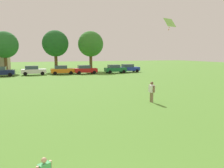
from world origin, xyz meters
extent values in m
plane|color=#568C33|center=(0.00, 30.00, 0.00)|extent=(160.00, 160.00, 0.00)
cylinder|color=tan|center=(-1.01, 2.82, 0.69)|extent=(0.07, 0.07, 0.34)
sphere|color=tan|center=(-1.19, 2.70, 0.95)|extent=(0.16, 0.16, 0.16)
cylinder|color=#8C7259|center=(7.37, 11.93, 0.41)|extent=(0.15, 0.15, 0.81)
cylinder|color=#8C7259|center=(7.37, 12.18, 0.41)|extent=(0.15, 0.15, 0.81)
cube|color=white|center=(7.37, 12.05, 1.10)|extent=(0.32, 0.55, 0.57)
cylinder|color=brown|center=(7.38, 11.72, 1.12)|extent=(0.12, 0.12, 0.54)
cylinder|color=brown|center=(7.36, 12.39, 1.12)|extent=(0.12, 0.12, 0.54)
sphere|color=brown|center=(7.37, 12.05, 1.53)|extent=(0.25, 0.25, 0.25)
cube|color=#8CD859|center=(11.34, 15.89, 6.92)|extent=(1.46, 1.02, 0.84)
sphere|color=orange|center=(11.34, 15.89, 6.67)|extent=(0.10, 0.10, 0.10)
sphere|color=orange|center=(11.29, 15.89, 6.45)|extent=(0.10, 0.10, 0.10)
sphere|color=orange|center=(11.24, 15.89, 6.23)|extent=(0.10, 0.10, 0.10)
cube|color=#141E4C|center=(-7.08, 38.48, 0.70)|extent=(4.30, 1.80, 0.76)
cylinder|color=black|center=(-5.62, 39.38, 0.32)|extent=(0.64, 0.22, 0.64)
cylinder|color=black|center=(-5.62, 37.58, 0.32)|extent=(0.64, 0.22, 0.64)
cube|color=white|center=(-1.77, 39.32, 0.70)|extent=(4.30, 1.80, 0.76)
cube|color=#334756|center=(-2.11, 39.32, 1.38)|extent=(2.24, 1.58, 0.60)
cylinder|color=black|center=(-0.31, 40.22, 0.32)|extent=(0.64, 0.22, 0.64)
cylinder|color=black|center=(-0.31, 38.42, 0.32)|extent=(0.64, 0.22, 0.64)
cylinder|color=black|center=(-3.23, 40.22, 0.32)|extent=(0.64, 0.22, 0.64)
cylinder|color=black|center=(-3.23, 38.42, 0.32)|extent=(0.64, 0.22, 0.64)
cube|color=orange|center=(3.35, 38.95, 0.70)|extent=(4.30, 1.80, 0.76)
cube|color=#334756|center=(3.00, 38.95, 1.38)|extent=(2.24, 1.58, 0.60)
cylinder|color=black|center=(4.81, 39.85, 0.32)|extent=(0.64, 0.22, 0.64)
cylinder|color=black|center=(4.81, 38.05, 0.32)|extent=(0.64, 0.22, 0.64)
cylinder|color=black|center=(1.88, 39.85, 0.32)|extent=(0.64, 0.22, 0.64)
cylinder|color=black|center=(1.88, 38.05, 0.32)|extent=(0.64, 0.22, 0.64)
cube|color=red|center=(7.69, 38.40, 0.70)|extent=(4.30, 1.80, 0.76)
cube|color=#334756|center=(7.34, 38.40, 1.38)|extent=(2.24, 1.58, 0.60)
cylinder|color=black|center=(9.15, 39.30, 0.32)|extent=(0.64, 0.22, 0.64)
cylinder|color=black|center=(9.15, 37.50, 0.32)|extent=(0.64, 0.22, 0.64)
cylinder|color=black|center=(6.22, 39.30, 0.32)|extent=(0.64, 0.22, 0.64)
cylinder|color=black|center=(6.22, 37.50, 0.32)|extent=(0.64, 0.22, 0.64)
cube|color=#196B38|center=(13.79, 38.42, 0.70)|extent=(4.30, 1.80, 0.76)
cube|color=#334756|center=(13.45, 38.42, 1.38)|extent=(2.24, 1.58, 0.60)
cylinder|color=black|center=(15.26, 39.32, 0.32)|extent=(0.64, 0.22, 0.64)
cylinder|color=black|center=(15.26, 37.52, 0.32)|extent=(0.64, 0.22, 0.64)
cylinder|color=black|center=(12.33, 39.32, 0.32)|extent=(0.64, 0.22, 0.64)
cylinder|color=black|center=(12.33, 37.52, 0.32)|extent=(0.64, 0.22, 0.64)
cube|color=#1E38AD|center=(17.22, 39.42, 0.70)|extent=(4.30, 1.80, 0.76)
cube|color=#334756|center=(16.88, 39.42, 1.38)|extent=(2.24, 1.58, 0.60)
cylinder|color=black|center=(18.68, 40.32, 0.32)|extent=(0.64, 0.22, 0.64)
cylinder|color=black|center=(18.68, 38.52, 0.32)|extent=(0.64, 0.22, 0.64)
cylinder|color=black|center=(15.76, 40.32, 0.32)|extent=(0.64, 0.22, 0.64)
cylinder|color=black|center=(15.76, 38.52, 0.32)|extent=(0.64, 0.22, 0.64)
cylinder|color=brown|center=(-7.22, 46.50, 1.70)|extent=(0.63, 0.63, 3.40)
sphere|color=#286B2D|center=(-7.22, 46.50, 5.69)|extent=(5.37, 5.37, 5.37)
cylinder|color=brown|center=(2.92, 47.74, 1.84)|extent=(0.68, 0.68, 3.67)
sphere|color=#1E5B23|center=(2.92, 47.74, 6.13)|extent=(5.80, 5.80, 5.80)
cylinder|color=brown|center=(10.57, 46.14, 1.82)|extent=(0.67, 0.67, 3.63)
sphere|color=#337528|center=(10.57, 46.14, 6.07)|extent=(5.74, 5.74, 5.74)
camera|label=1|loc=(-1.27, -3.31, 3.87)|focal=35.25mm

